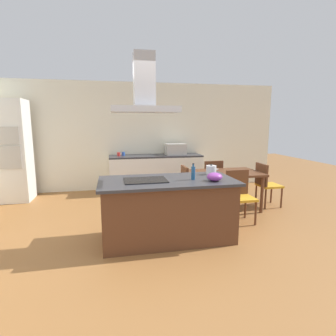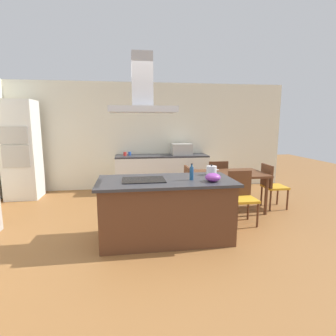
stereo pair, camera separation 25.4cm
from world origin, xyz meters
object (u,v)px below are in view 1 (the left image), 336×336
coffee_mug_red (119,154)px  range_hood (144,93)px  olive_oil_bottle (193,173)px  coffee_mug_blue (123,154)px  dining_table (224,176)px  chair_facing_back_wall (212,177)px  mixing_bowl (215,177)px  tea_kettle (211,170)px  wall_oven_stack (12,151)px  countertop_microwave (175,149)px  chair_at_right_end (266,182)px  chair_at_left_end (179,186)px  chair_facing_island (239,193)px  cooktop (146,180)px

coffee_mug_red → range_hood: range_hood is taller
olive_oil_bottle → coffee_mug_blue: olive_oil_bottle is taller
dining_table → chair_facing_back_wall: size_ratio=1.57×
coffee_mug_red → mixing_bowl: bearing=-68.2°
tea_kettle → olive_oil_bottle: bearing=-141.0°
wall_oven_stack → dining_table: bearing=-19.4°
mixing_bowl → coffee_mug_blue: mixing_bowl is taller
countertop_microwave → chair_at_right_end: countertop_microwave is taller
chair_at_left_end → wall_oven_stack: bearing=155.8°
chair_at_right_end → range_hood: 3.26m
olive_oil_bottle → chair_at_right_end: size_ratio=0.27×
countertop_microwave → wall_oven_stack: (-3.70, -0.23, 0.06)m
countertop_microwave → coffee_mug_red: bearing=179.4°
olive_oil_bottle → coffee_mug_red: size_ratio=2.65×
chair_facing_back_wall → mixing_bowl: bearing=-110.2°
dining_table → range_hood: 2.50m
dining_table → chair_facing_island: (-0.00, -0.67, -0.16)m
mixing_bowl → chair_at_left_end: bearing=97.2°
chair_at_left_end → range_hood: size_ratio=0.99×
olive_oil_bottle → coffee_mug_red: olive_oil_bottle is taller
range_hood → coffee_mug_blue: bearing=93.5°
coffee_mug_blue → wall_oven_stack: 2.43m
dining_table → tea_kettle: bearing=-124.8°
chair_facing_island → wall_oven_stack: bearing=153.0°
countertop_microwave → coffee_mug_blue: size_ratio=5.56×
tea_kettle → chair_facing_back_wall: 1.73m
countertop_microwave → tea_kettle: bearing=-90.9°
range_hood → coffee_mug_red: bearing=95.8°
mixing_bowl → countertop_microwave: size_ratio=0.43×
tea_kettle → range_hood: range_hood is taller
cooktop → dining_table: bearing=33.8°
cooktop → range_hood: (0.00, 0.00, 1.20)m
dining_table → coffee_mug_red: bearing=138.6°
chair_facing_back_wall → chair_at_left_end: size_ratio=1.00×
coffee_mug_red → coffee_mug_blue: same height
cooktop → chair_facing_island: bearing=15.5°
cooktop → chair_at_right_end: cooktop is taller
chair_at_right_end → chair_at_left_end: size_ratio=1.00×
wall_oven_stack → chair_facing_island: bearing=-27.0°
range_hood → chair_at_right_end: bearing=23.5°
dining_table → range_hood: (-1.70, -1.14, 1.43)m
tea_kettle → coffee_mug_red: bearing=117.5°
chair_facing_island → chair_facing_back_wall: bearing=90.0°
mixing_bowl → cooktop: bearing=167.0°
coffee_mug_red → chair_at_left_end: 2.11m
olive_oil_bottle → coffee_mug_red: bearing=108.2°
tea_kettle → chair_facing_back_wall: tea_kettle is taller
tea_kettle → chair_at_left_end: bearing=108.6°
cooktop → range_hood: size_ratio=0.67×
tea_kettle → chair_at_right_end: (1.53, 0.89, -0.46)m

